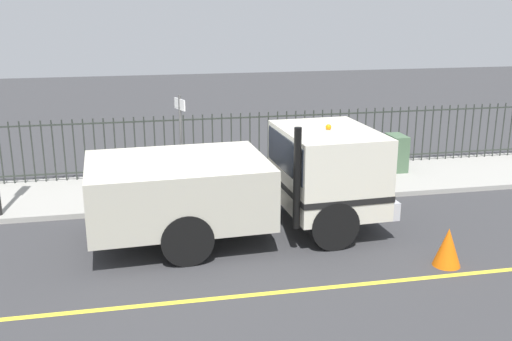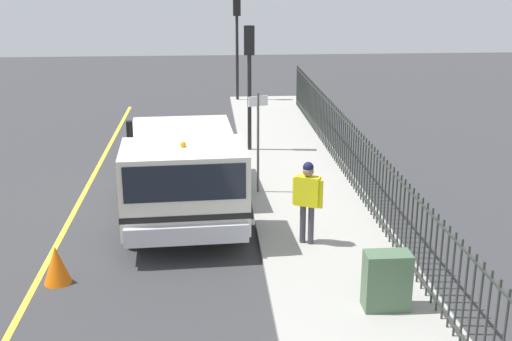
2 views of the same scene
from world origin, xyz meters
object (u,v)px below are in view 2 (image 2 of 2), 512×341
object	(u,v)px
work_truck	(183,169)
street_sign	(258,131)
worker_standing	(308,194)
traffic_light_mid	(237,26)
utility_cabinet	(387,281)
traffic_light_near	(249,63)
traffic_cone	(57,265)

from	to	relation	value
work_truck	street_sign	xyz separation A→B (m)	(1.78, 1.38, 0.49)
worker_standing	traffic_light_mid	distance (m)	15.33
traffic_light_mid	utility_cabinet	bearing A→B (deg)	91.99
work_truck	utility_cabinet	world-z (taller)	work_truck
utility_cabinet	traffic_light_mid	bearing A→B (deg)	94.96
traffic_light_near	street_sign	world-z (taller)	traffic_light_near
work_truck	traffic_light_near	world-z (taller)	traffic_light_near
traffic_light_mid	traffic_cone	xyz separation A→B (m)	(-4.06, -16.35, -2.82)
worker_standing	work_truck	bearing A→B (deg)	-9.53
worker_standing	traffic_cone	bearing A→B (deg)	40.50
traffic_light_near	traffic_cone	size ratio (longest dim) A/B	5.25
worker_standing	traffic_light_near	world-z (taller)	traffic_light_near
utility_cabinet	worker_standing	bearing A→B (deg)	108.19
worker_standing	utility_cabinet	bearing A→B (deg)	134.86
worker_standing	utility_cabinet	world-z (taller)	worker_standing
street_sign	traffic_cone	bearing A→B (deg)	-132.31
work_truck	street_sign	size ratio (longest dim) A/B	2.41
traffic_light_mid	work_truck	bearing A→B (deg)	79.10
utility_cabinet	street_sign	distance (m)	6.25
worker_standing	street_sign	size ratio (longest dim) A/B	0.69
traffic_light_mid	traffic_cone	size ratio (longest dim) A/B	6.06
traffic_cone	street_sign	size ratio (longest dim) A/B	0.29
worker_standing	street_sign	bearing A→B (deg)	-50.50
traffic_light_mid	traffic_cone	world-z (taller)	traffic_light_mid
traffic_light_near	street_sign	size ratio (longest dim) A/B	1.50
traffic_light_mid	street_sign	distance (m)	12.05
work_truck	traffic_light_near	bearing A→B (deg)	-111.82
traffic_cone	street_sign	distance (m)	6.07
worker_standing	utility_cabinet	xyz separation A→B (m)	(0.89, -2.72, -0.56)
traffic_light_near	traffic_light_mid	world-z (taller)	traffic_light_mid
work_truck	traffic_light_near	distance (m)	5.88
worker_standing	traffic_light_mid	size ratio (longest dim) A/B	0.40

